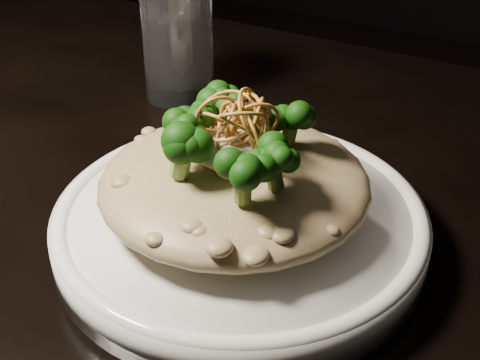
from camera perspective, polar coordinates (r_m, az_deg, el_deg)
name	(u,v)px	position (r m, az deg, el deg)	size (l,w,h in m)	color
table	(171,275)	(0.61, -5.87, -8.06)	(1.10, 0.80, 0.75)	black
plate	(240,226)	(0.50, 0.00, -3.95)	(0.27, 0.27, 0.03)	white
risotto	(235,182)	(0.48, -0.47, -0.21)	(0.20, 0.20, 0.04)	brown
broccoli	(234,134)	(0.45, -0.48, 3.95)	(0.13, 0.13, 0.05)	black
cheese	(235,148)	(0.46, -0.45, 2.76)	(0.06, 0.06, 0.02)	white
shallots	(240,116)	(0.45, 0.01, 5.47)	(0.05, 0.05, 0.03)	brown
drinking_glass	(178,39)	(0.70, -5.34, 11.92)	(0.07, 0.07, 0.13)	white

